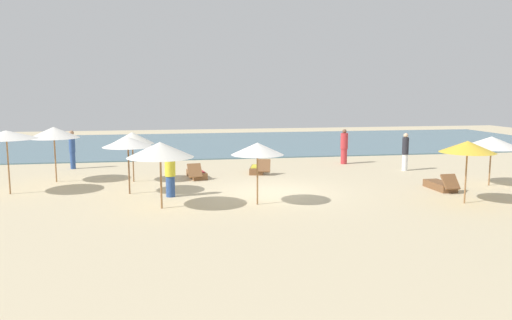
# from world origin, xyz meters

# --- Properties ---
(ground_plane) EXTENTS (60.00, 60.00, 0.00)m
(ground_plane) POSITION_xyz_m (0.00, 0.00, 0.00)
(ground_plane) COLOR beige
(ocean_water) EXTENTS (48.00, 16.00, 0.06)m
(ocean_water) POSITION_xyz_m (0.00, 17.00, 0.03)
(ocean_water) COLOR slate
(ocean_water) RESTS_ON ground_plane
(umbrella_0) EXTENTS (1.82, 1.82, 2.10)m
(umbrella_0) POSITION_xyz_m (5.95, -2.96, 1.91)
(umbrella_0) COLOR olive
(umbrella_0) RESTS_ON ground_plane
(umbrella_1) EXTENTS (1.76, 1.76, 2.06)m
(umbrella_1) POSITION_xyz_m (-5.23, 3.06, 1.82)
(umbrella_1) COLOR brown
(umbrella_1) RESTS_ON ground_plane
(umbrella_2) EXTENTS (1.73, 1.73, 2.07)m
(umbrella_2) POSITION_xyz_m (-0.94, -1.92, 1.86)
(umbrella_2) COLOR olive
(umbrella_2) RESTS_ON ground_plane
(umbrella_3) EXTENTS (2.01, 2.01, 2.28)m
(umbrella_3) POSITION_xyz_m (-8.37, 3.57, 2.05)
(umbrella_3) COLOR olive
(umbrella_3) RESTS_ON ground_plane
(umbrella_4) EXTENTS (1.83, 1.83, 2.10)m
(umbrella_4) POSITION_xyz_m (-5.23, 0.59, 1.91)
(umbrella_4) COLOR brown
(umbrella_4) RESTS_ON ground_plane
(umbrella_5) EXTENTS (2.16, 2.16, 2.33)m
(umbrella_5) POSITION_xyz_m (-9.53, 1.32, 2.17)
(umbrella_5) COLOR olive
(umbrella_5) RESTS_ON ground_plane
(umbrella_6) EXTENTS (2.28, 2.28, 1.95)m
(umbrella_6) POSITION_xyz_m (8.74, -0.26, 1.73)
(umbrella_6) COLOR olive
(umbrella_6) RESTS_ON ground_plane
(umbrella_7) EXTENTS (2.13, 2.13, 2.15)m
(umbrella_7) POSITION_xyz_m (-4.06, -1.92, 1.90)
(umbrella_7) COLOR olive
(umbrella_7) RESTS_ON ground_plane
(lounger_0) EXTENTS (0.61, 1.70, 0.68)m
(lounger_0) POSITION_xyz_m (6.39, -0.72, 0.17)
(lounger_0) COLOR brown
(lounger_0) RESTS_ON ground_plane
(lounger_1) EXTENTS (0.86, 1.75, 0.70)m
(lounger_1) POSITION_xyz_m (-2.62, 3.52, 0.18)
(lounger_1) COLOR brown
(lounger_1) RESTS_ON ground_plane
(lounger_2) EXTENTS (0.99, 1.78, 0.70)m
(lounger_2) POSITION_xyz_m (0.22, 4.31, 0.18)
(lounger_2) COLOR brown
(lounger_2) RESTS_ON ground_plane
(person_0) EXTENTS (0.44, 0.44, 1.78)m
(person_0) POSITION_xyz_m (5.07, 6.32, 0.89)
(person_0) COLOR #BF3338
(person_0) RESTS_ON ground_plane
(person_1) EXTENTS (0.43, 0.43, 1.72)m
(person_1) POSITION_xyz_m (-3.76, -0.17, 0.86)
(person_1) COLOR #2D4C8C
(person_1) RESTS_ON ground_plane
(person_2) EXTENTS (0.40, 0.40, 1.85)m
(person_2) POSITION_xyz_m (-8.31, 7.07, 0.96)
(person_2) COLOR #2D4C8C
(person_2) RESTS_ON ground_plane
(person_3) EXTENTS (0.41, 0.41, 1.77)m
(person_3) POSITION_xyz_m (7.14, 3.76, 0.91)
(person_3) COLOR white
(person_3) RESTS_ON ground_plane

